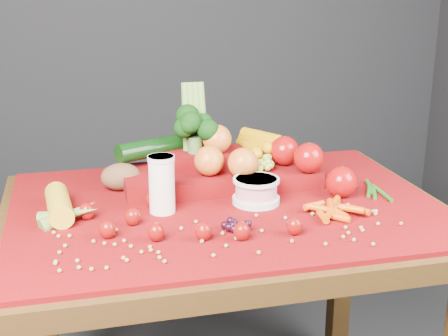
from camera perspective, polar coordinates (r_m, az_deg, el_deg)
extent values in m
cube|color=#321F0B|center=(1.57, 0.18, -4.57)|extent=(1.10, 0.80, 0.05)
cube|color=#321F0B|center=(2.00, -16.08, -12.15)|extent=(0.06, 0.06, 0.70)
cube|color=#321F0B|center=(2.16, 10.59, -9.34)|extent=(0.06, 0.06, 0.70)
cube|color=maroon|center=(1.56, 0.18, -3.51)|extent=(1.05, 0.75, 0.01)
cylinder|color=white|center=(1.49, -5.71, -1.49)|extent=(0.06, 0.06, 0.14)
cylinder|color=silver|center=(1.47, -5.79, 0.89)|extent=(0.07, 0.07, 0.01)
cylinder|color=silver|center=(1.56, 2.94, -2.93)|extent=(0.12, 0.12, 0.02)
cylinder|color=pink|center=(1.55, 2.96, -1.81)|extent=(0.10, 0.10, 0.05)
cylinder|color=silver|center=(1.55, 2.97, -1.11)|extent=(0.12, 0.12, 0.01)
ellipsoid|color=#850007|center=(1.44, -8.38, -4.43)|extent=(0.04, 0.04, 0.04)
cone|color=#0B420F|center=(1.43, -8.42, -3.70)|extent=(0.03, 0.03, 0.01)
ellipsoid|color=#850007|center=(1.38, -10.61, -5.54)|extent=(0.04, 0.04, 0.04)
cone|color=#0B420F|center=(1.37, -10.66, -4.79)|extent=(0.03, 0.03, 0.01)
ellipsoid|color=#850007|center=(1.35, -6.25, -5.85)|extent=(0.04, 0.04, 0.04)
cone|color=#0B420F|center=(1.34, -6.28, -5.08)|extent=(0.03, 0.03, 0.01)
ellipsoid|color=#850007|center=(1.35, -1.89, -5.80)|extent=(0.04, 0.04, 0.04)
cone|color=#0B420F|center=(1.34, -1.90, -5.03)|extent=(0.03, 0.03, 0.01)
ellipsoid|color=#850007|center=(1.35, 1.63, -5.81)|extent=(0.04, 0.04, 0.04)
cone|color=#0B420F|center=(1.34, 1.64, -5.04)|extent=(0.03, 0.03, 0.01)
ellipsoid|color=#850007|center=(1.38, 6.45, -5.30)|extent=(0.04, 0.04, 0.04)
cone|color=#0B420F|center=(1.37, 6.48, -4.55)|extent=(0.03, 0.03, 0.01)
ellipsoid|color=#850007|center=(1.54, -6.54, -2.88)|extent=(0.04, 0.04, 0.04)
cone|color=#0B420F|center=(1.53, -6.56, -2.20)|extent=(0.03, 0.03, 0.01)
ellipsoid|color=#850007|center=(1.49, -12.45, -3.88)|extent=(0.04, 0.04, 0.04)
cone|color=#0B420F|center=(1.48, -12.50, -3.17)|extent=(0.03, 0.03, 0.01)
cylinder|color=gold|center=(1.53, -14.85, -3.25)|extent=(0.07, 0.18, 0.06)
ellipsoid|color=#543721|center=(1.67, -9.41, -0.79)|extent=(0.11, 0.08, 0.07)
cube|color=maroon|center=(1.69, -0.40, -0.77)|extent=(0.52, 0.22, 0.04)
cube|color=maroon|center=(1.72, -1.44, 0.96)|extent=(0.28, 0.12, 0.03)
sphere|color=#910009|center=(1.65, 7.77, 0.93)|extent=(0.08, 0.08, 0.08)
sphere|color=#910009|center=(1.62, 10.70, -1.25)|extent=(0.08, 0.08, 0.08)
sphere|color=#910009|center=(1.71, 5.55, 1.59)|extent=(0.08, 0.08, 0.08)
sphere|color=#BD3310|center=(1.62, -1.37, 0.66)|extent=(0.08, 0.08, 0.08)
sphere|color=#BD3310|center=(1.60, 1.74, 0.46)|extent=(0.08, 0.08, 0.08)
sphere|color=#BD3310|center=(1.69, -0.64, 2.66)|extent=(0.08, 0.08, 0.08)
cylinder|color=#BE8E07|center=(1.76, 1.64, 1.35)|extent=(0.06, 0.15, 0.04)
cylinder|color=#BE8E07|center=(1.76, 2.27, 1.86)|extent=(0.04, 0.14, 0.04)
cylinder|color=#BE8E07|center=(1.77, 2.90, 2.37)|extent=(0.07, 0.15, 0.04)
cylinder|color=#BE8E07|center=(1.77, 3.37, 2.87)|extent=(0.09, 0.14, 0.04)
cylinder|color=#3F662D|center=(1.70, -2.65, 2.16)|extent=(0.04, 0.04, 0.04)
cylinder|color=olive|center=(1.72, -3.49, 4.15)|extent=(0.03, 0.06, 0.22)
cylinder|color=olive|center=(1.73, -2.97, 4.18)|extent=(0.02, 0.06, 0.22)
cylinder|color=olive|center=(1.73, -2.45, 4.21)|extent=(0.02, 0.06, 0.22)
cylinder|color=olive|center=(1.73, -1.93, 4.24)|extent=(0.03, 0.06, 0.22)
cylinder|color=black|center=(1.73, -6.27, 1.91)|extent=(0.23, 0.14, 0.05)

